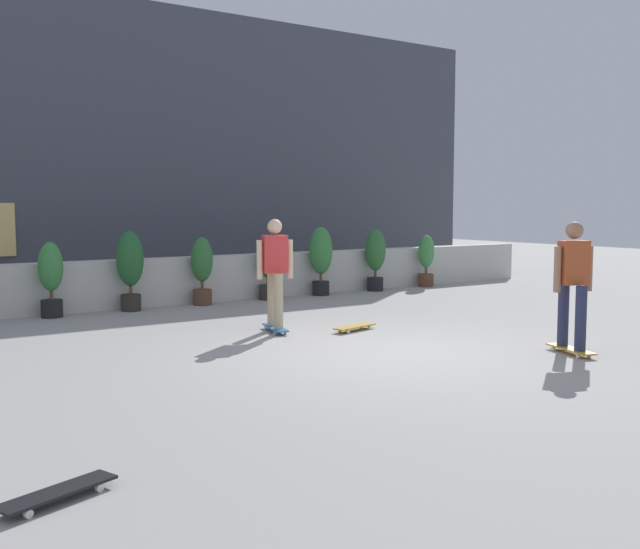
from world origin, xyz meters
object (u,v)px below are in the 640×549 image
Objects in this scene: potted_plant_3 at (130,265)px; potted_plant_7 at (375,255)px; skateboard_aside at (58,492)px; potted_plant_8 at (426,259)px; potted_plant_6 at (321,256)px; potted_plant_5 at (268,265)px; skateboard_near_camera at (355,327)px; potted_plant_4 at (202,267)px; skater_far_right at (275,270)px; potted_plant_2 at (51,276)px; skater_by_wall_right at (573,281)px.

potted_plant_7 is at bearing 0.00° from potted_plant_3.
skateboard_aside is (-9.08, -8.13, -0.73)m from potted_plant_7.
potted_plant_6 is at bearing -180.00° from potted_plant_8.
skateboard_near_camera is at bearing -101.35° from potted_plant_5.
potted_plant_6 is 4.58m from skateboard_near_camera.
potted_plant_4 is (1.41, 0.00, -0.11)m from potted_plant_3.
skateboard_aside is (-4.87, -8.13, -0.66)m from potted_plant_4.
potted_plant_3 is 1.11× the size of potted_plant_4.
potted_plant_4 is 3.42m from skater_far_right.
potted_plant_6 is 1.05× the size of potted_plant_7.
potted_plant_3 is 1.42m from potted_plant_4.
skateboard_near_camera is at bearing -49.22° from potted_plant_2.
potted_plant_2 is 5.55m from potted_plant_6.
potted_plant_5 is 0.75× the size of skater_far_right.
skater_far_right is at bearing -132.90° from potted_plant_6.
skater_by_wall_right reaches higher than potted_plant_6.
potted_plant_7 reaches higher than potted_plant_8.
skater_by_wall_right is (-0.88, -6.97, 0.10)m from potted_plant_6.
potted_plant_5 is 0.92× the size of potted_plant_7.
skater_far_right reaches higher than potted_plant_2.
potted_plant_2 is 8.53m from potted_plant_8.
potted_plant_3 reaches higher than potted_plant_4.
potted_plant_5 is (4.24, 0.00, -0.01)m from potted_plant_2.
potted_plant_8 is at bearing 0.00° from potted_plant_2.
potted_plant_6 is at bearing 0.00° from potted_plant_2.
skater_by_wall_right is at bearing -108.65° from potted_plant_7.
potted_plant_4 reaches higher than potted_plant_5.
skateboard_near_camera is at bearing 36.95° from skateboard_aside.
potted_plant_6 reaches higher than skateboard_aside.
skater_by_wall_right reaches higher than skateboard_aside.
potted_plant_5 is at bearing 52.20° from skateboard_aside.
potted_plant_8 is 13.37m from skateboard_aside.
skateboard_aside is at bearing -170.17° from skater_by_wall_right.
potted_plant_8 is (2.99, 0.00, -0.19)m from potted_plant_6.
skater_far_right is (2.39, -3.39, 0.23)m from potted_plant_2.
potted_plant_6 is 4.63m from skater_far_right.
potted_plant_4 is 5.73m from potted_plant_8.
potted_plant_7 is 5.73m from skater_far_right.
potted_plant_5 is at bearing 0.00° from potted_plant_2.
skateboard_aside is at bearing -143.05° from skateboard_near_camera.
skater_far_right is at bearing -96.83° from potted_plant_4.
potted_plant_7 is 1.69× the size of skateboard_aside.
potted_plant_3 is (1.39, 0.00, 0.12)m from potted_plant_2.
skateboard_near_camera and skateboard_aside have the same top height.
potted_plant_5 is 4.29m from potted_plant_8.
potted_plant_5 is (1.44, 0.00, -0.02)m from potted_plant_4.
skateboard_aside is (-2.07, -8.13, -0.65)m from potted_plant_2.
skater_far_right is 4.24m from skater_by_wall_right.
potted_plant_5 is 3.87m from skater_far_right.
potted_plant_7 reaches higher than potted_plant_2.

